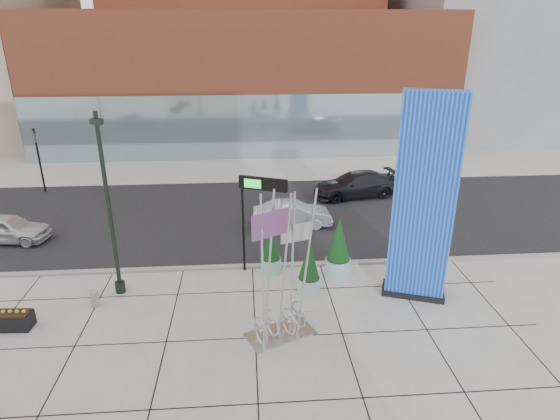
{
  "coord_description": "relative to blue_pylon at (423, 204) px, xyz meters",
  "views": [
    {
      "loc": [
        0.85,
        -14.23,
        9.93
      ],
      "look_at": [
        2.07,
        2.0,
        3.47
      ],
      "focal_mm": 30.0,
      "sensor_mm": 36.0,
      "label": 1
    }
  ],
  "objects": [
    {
      "name": "tower_glass_front",
      "position": [
        -6.3,
        20.84,
        -1.31
      ],
      "size": [
        34.0,
        0.6,
        5.0
      ],
      "primitive_type": "cube",
      "color": "#8CA5B2",
      "rests_on": "ground"
    },
    {
      "name": "building_grey_parking",
      "position": [
        18.7,
        30.64,
        5.19
      ],
      "size": [
        20.0,
        18.0,
        18.0
      ],
      "primitive_type": "cube",
      "color": "slate",
      "rests_on": "ground"
    },
    {
      "name": "street_asphalt",
      "position": [
        -7.3,
        8.64,
        -3.8
      ],
      "size": [
        80.0,
        12.0,
        0.02
      ],
      "primitive_type": "cube",
      "color": "black",
      "rests_on": "ground"
    },
    {
      "name": "car_silver_mid",
      "position": [
        -4.11,
        6.98,
        -3.14
      ],
      "size": [
        4.13,
        1.58,
        1.34
      ],
      "primitive_type": "imported",
      "rotation": [
        0.0,
        0.0,
        1.61
      ],
      "color": "#B2B5BA",
      "rests_on": "ground"
    },
    {
      "name": "round_planter_east",
      "position": [
        -2.7,
        1.71,
        -2.55
      ],
      "size": [
        1.07,
        1.07,
        2.68
      ],
      "color": "#93C6C2",
      "rests_on": "ground"
    },
    {
      "name": "lamp_post",
      "position": [
        -11.59,
        1.01,
        -0.87
      ],
      "size": [
        0.49,
        0.4,
        7.18
      ],
      "rotation": [
        0.0,
        0.0,
        -0.41
      ],
      "color": "black",
      "rests_on": "ground"
    },
    {
      "name": "car_dark_east",
      "position": [
        0.25,
        11.36,
        -3.05
      ],
      "size": [
        5.53,
        3.02,
        1.52
      ],
      "primitive_type": "imported",
      "rotation": [
        0.0,
        0.0,
        -1.39
      ],
      "color": "black",
      "rests_on": "ground"
    },
    {
      "name": "round_planter_mid",
      "position": [
        -4.1,
        0.44,
        -2.73
      ],
      "size": [
        0.92,
        0.92,
        2.29
      ],
      "color": "#93C6C2",
      "rests_on": "ground"
    },
    {
      "name": "curb_edge",
      "position": [
        -7.3,
        2.64,
        -3.75
      ],
      "size": [
        80.0,
        0.3,
        0.12
      ],
      "primitive_type": "cube",
      "color": "gray",
      "rests_on": "ground"
    },
    {
      "name": "blue_pylon",
      "position": [
        0.0,
        0.0,
        0.0
      ],
      "size": [
        2.58,
        1.79,
        7.89
      ],
      "rotation": [
        0.0,
        0.0,
        -0.34
      ],
      "color": "#0B30B3",
      "rests_on": "ground"
    },
    {
      "name": "traffic_signal",
      "position": [
        -19.3,
        13.64,
        -1.51
      ],
      "size": [
        0.15,
        0.18,
        4.1
      ],
      "color": "black",
      "rests_on": "ground"
    },
    {
      "name": "ground",
      "position": [
        -7.3,
        -1.36,
        -3.81
      ],
      "size": [
        160.0,
        160.0,
        0.0
      ],
      "primitive_type": "plane",
      "color": "#9E9991",
      "rests_on": "ground"
    },
    {
      "name": "public_art_sculpture",
      "position": [
        -5.43,
        -2.24,
        -2.43
      ],
      "size": [
        2.58,
        1.99,
        5.25
      ],
      "rotation": [
        0.0,
        0.0,
        0.42
      ],
      "color": "silver",
      "rests_on": "ground"
    },
    {
      "name": "box_planter_north",
      "position": [
        -14.78,
        -1.15,
        -3.48
      ],
      "size": [
        1.37,
        0.74,
        0.73
      ],
      "rotation": [
        0.0,
        0.0,
        -0.05
      ],
      "color": "black",
      "rests_on": "ground"
    },
    {
      "name": "overhead_street_sign",
      "position": [
        -5.91,
        2.44,
        -0.13
      ],
      "size": [
        1.94,
        0.94,
        4.29
      ],
      "rotation": [
        0.0,
        0.0,
        -0.39
      ],
      "color": "black",
      "rests_on": "ground"
    },
    {
      "name": "concrete_bollard",
      "position": [
        -12.3,
        0.05,
        -3.49
      ],
      "size": [
        0.33,
        0.33,
        0.64
      ],
      "primitive_type": "cylinder",
      "color": "gray",
      "rests_on": "ground"
    },
    {
      "name": "round_planter_west",
      "position": [
        -5.5,
        2.24,
        -2.77
      ],
      "size": [
        0.88,
        0.88,
        2.2
      ],
      "color": "#93C6C2",
      "rests_on": "ground"
    },
    {
      "name": "tower_podium",
      "position": [
        -6.3,
        25.64,
        1.69
      ],
      "size": [
        34.0,
        10.0,
        11.0
      ],
      "primitive_type": "cube",
      "color": "#A74B30",
      "rests_on": "ground"
    },
    {
      "name": "car_white_west",
      "position": [
        -18.18,
        6.21,
        -3.14
      ],
      "size": [
        4.14,
        2.11,
        1.35
      ],
      "primitive_type": "imported",
      "rotation": [
        0.0,
        0.0,
        1.44
      ],
      "color": "silver",
      "rests_on": "ground"
    }
  ]
}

